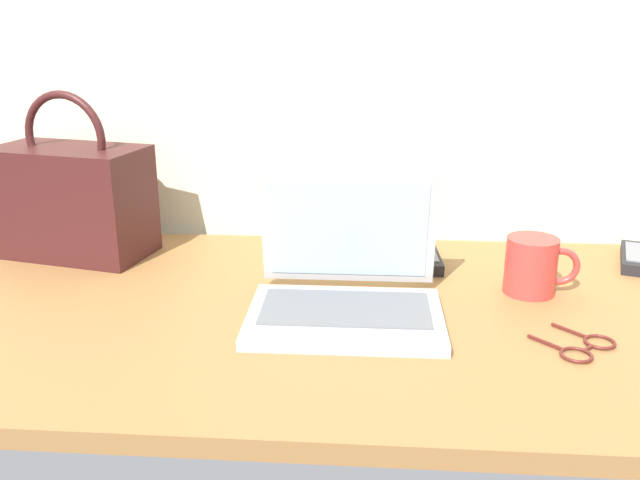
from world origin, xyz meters
TOP-DOWN VIEW (x-y plane):
  - desk at (0.00, 0.00)m, footprint 1.60×0.76m
  - laptop at (0.09, -0.01)m, footprint 0.31×0.26m
  - coffee_mug at (0.41, 0.09)m, footprint 0.13×0.09m
  - remote_control_near at (0.24, 0.24)m, footprint 0.05×0.16m
  - remote_control_far at (0.65, 0.26)m, footprint 0.09×0.17m
  - eyeglasses at (0.45, -0.12)m, footprint 0.14×0.14m
  - handbag at (-0.47, 0.24)m, footprint 0.33×0.22m

SIDE VIEW (x-z plane):
  - desk at x=0.00m, z-range 0.00..0.03m
  - eyeglasses at x=0.45m, z-range 0.03..0.04m
  - remote_control_near at x=0.24m, z-range 0.03..0.05m
  - remote_control_far at x=0.65m, z-range 0.03..0.05m
  - laptop at x=0.09m, z-range -0.03..0.18m
  - coffee_mug at x=0.41m, z-range 0.03..0.13m
  - handbag at x=-0.47m, z-range -0.02..0.31m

